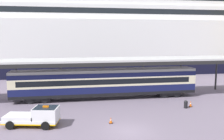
{
  "coord_description": "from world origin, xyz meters",
  "views": [
    {
      "loc": [
        -5.28,
        -21.22,
        8.69
      ],
      "look_at": [
        -0.1,
        8.54,
        4.5
      ],
      "focal_mm": 39.9,
      "sensor_mm": 36.0,
      "label": 1
    }
  ],
  "objects_px": {
    "traffic_cone_near": "(111,120)",
    "quay_bollard": "(186,104)",
    "service_truck": "(37,116)",
    "train_carriage": "(106,82)",
    "cruise_ship": "(40,24)",
    "traffic_cone_mid": "(191,104)"
  },
  "relations": [
    {
      "from": "cruise_ship",
      "to": "traffic_cone_mid",
      "type": "relative_size",
      "value": 235.46
    },
    {
      "from": "train_carriage",
      "to": "cruise_ship",
      "type": "bearing_deg",
      "value": 110.08
    },
    {
      "from": "cruise_ship",
      "to": "service_truck",
      "type": "height_order",
      "value": "cruise_ship"
    },
    {
      "from": "traffic_cone_mid",
      "to": "service_truck",
      "type": "bearing_deg",
      "value": -168.75
    },
    {
      "from": "train_carriage",
      "to": "traffic_cone_near",
      "type": "bearing_deg",
      "value": -95.56
    },
    {
      "from": "cruise_ship",
      "to": "service_truck",
      "type": "distance_m",
      "value": 43.62
    },
    {
      "from": "service_truck",
      "to": "traffic_cone_near",
      "type": "relative_size",
      "value": 8.83
    },
    {
      "from": "service_truck",
      "to": "quay_bollard",
      "type": "relative_size",
      "value": 5.73
    },
    {
      "from": "cruise_ship",
      "to": "service_truck",
      "type": "relative_size",
      "value": 32.61
    },
    {
      "from": "service_truck",
      "to": "quay_bollard",
      "type": "distance_m",
      "value": 17.28
    },
    {
      "from": "cruise_ship",
      "to": "train_carriage",
      "type": "xyz_separation_m",
      "value": [
        11.99,
        -32.8,
        -9.16
      ]
    },
    {
      "from": "traffic_cone_near",
      "to": "traffic_cone_mid",
      "type": "xyz_separation_m",
      "value": [
        10.65,
        4.08,
        0.07
      ]
    },
    {
      "from": "train_carriage",
      "to": "quay_bollard",
      "type": "distance_m",
      "value": 10.97
    },
    {
      "from": "cruise_ship",
      "to": "train_carriage",
      "type": "relative_size",
      "value": 7.12
    },
    {
      "from": "traffic_cone_near",
      "to": "traffic_cone_mid",
      "type": "relative_size",
      "value": 0.82
    },
    {
      "from": "traffic_cone_near",
      "to": "cruise_ship",
      "type": "bearing_deg",
      "value": 104.48
    },
    {
      "from": "cruise_ship",
      "to": "traffic_cone_near",
      "type": "relative_size",
      "value": 287.87
    },
    {
      "from": "cruise_ship",
      "to": "traffic_cone_mid",
      "type": "height_order",
      "value": "cruise_ship"
    },
    {
      "from": "train_carriage",
      "to": "quay_bollard",
      "type": "height_order",
      "value": "train_carriage"
    },
    {
      "from": "train_carriage",
      "to": "quay_bollard",
      "type": "relative_size",
      "value": 26.27
    },
    {
      "from": "traffic_cone_mid",
      "to": "quay_bollard",
      "type": "distance_m",
      "value": 0.95
    },
    {
      "from": "traffic_cone_near",
      "to": "quay_bollard",
      "type": "distance_m",
      "value": 10.46
    }
  ]
}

